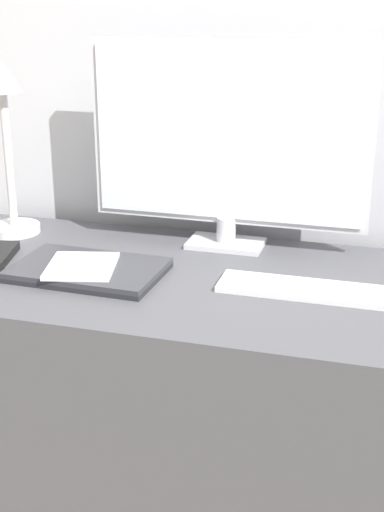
{
  "coord_description": "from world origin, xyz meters",
  "views": [
    {
      "loc": [
        0.32,
        -1.15,
        1.28
      ],
      "look_at": [
        -0.06,
        0.17,
        0.78
      ],
      "focal_mm": 50.0,
      "sensor_mm": 36.0,
      "label": 1
    }
  ],
  "objects_px": {
    "desk_lamp": "(6,132)",
    "laptop": "(88,270)",
    "keyboard": "(302,289)",
    "ereader": "(82,266)",
    "monitor": "(228,141)"
  },
  "relations": [
    {
      "from": "keyboard",
      "to": "desk_lamp",
      "type": "height_order",
      "value": "desk_lamp"
    },
    {
      "from": "keyboard",
      "to": "desk_lamp",
      "type": "xyz_separation_m",
      "value": [
        -0.75,
        0.18,
        0.25
      ]
    },
    {
      "from": "ereader",
      "to": "desk_lamp",
      "type": "bearing_deg",
      "value": 141.13
    },
    {
      "from": "laptop",
      "to": "keyboard",
      "type": "bearing_deg",
      "value": 4.01
    },
    {
      "from": "desk_lamp",
      "to": "laptop",
      "type": "bearing_deg",
      "value": -36.06
    },
    {
      "from": "monitor",
      "to": "keyboard",
      "type": "relative_size",
      "value": 1.93
    },
    {
      "from": "keyboard",
      "to": "ereader",
      "type": "relative_size",
      "value": 1.85
    },
    {
      "from": "laptop",
      "to": "ereader",
      "type": "bearing_deg",
      "value": -107.47
    },
    {
      "from": "laptop",
      "to": "ereader",
      "type": "xyz_separation_m",
      "value": [
        -0.01,
        -0.02,
        0.02
      ]
    },
    {
      "from": "monitor",
      "to": "desk_lamp",
      "type": "height_order",
      "value": "monitor"
    },
    {
      "from": "monitor",
      "to": "ereader",
      "type": "bearing_deg",
      "value": -130.71
    },
    {
      "from": "laptop",
      "to": "desk_lamp",
      "type": "height_order",
      "value": "desk_lamp"
    },
    {
      "from": "ereader",
      "to": "desk_lamp",
      "type": "xyz_separation_m",
      "value": [
        -0.29,
        0.24,
        0.23
      ]
    },
    {
      "from": "keyboard",
      "to": "ereader",
      "type": "xyz_separation_m",
      "value": [
        -0.46,
        -0.05,
        0.02
      ]
    },
    {
      "from": "monitor",
      "to": "ereader",
      "type": "relative_size",
      "value": 3.56
    }
  ]
}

